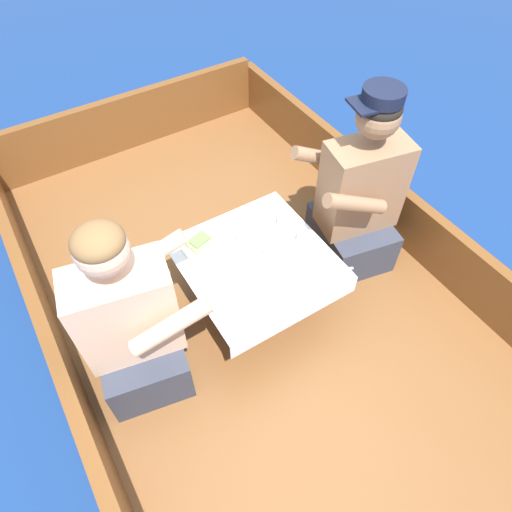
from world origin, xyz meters
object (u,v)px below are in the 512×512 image
Objects in this scene: coffee_cup_port at (284,221)px; coffee_cup_center at (271,253)px; sandwich at (200,242)px; tin_can at (303,237)px; person_starboard at (358,199)px; person_port at (133,325)px; coffee_cup_starboard at (244,237)px.

coffee_cup_center is at bearing -140.55° from coffee_cup_port.
sandwich is at bearing 137.95° from coffee_cup_center.
person_starboard is at bearing 7.28° from tin_can.
coffee_cup_center is 0.19m from tin_can.
coffee_cup_port is at bearing 39.45° from coffee_cup_center.
coffee_cup_center is at bearing 12.74° from person_port.
coffee_cup_starboard is 0.29m from tin_can.
tin_can is at bearing -31.52° from coffee_cup_starboard.
sandwich reaches higher than tin_can.
sandwich is 0.35m from coffee_cup_center.
tin_can is (0.45, -0.23, -0.00)m from sandwich.
sandwich is at bearing -1.17° from person_starboard.
sandwich is 0.44m from coffee_cup_port.
coffee_cup_port is at bearing 98.07° from tin_can.
person_starboard is at bearing -9.29° from coffee_cup_starboard.
person_port is 0.52m from sandwich.
coffee_cup_port is 0.93× the size of coffee_cup_center.
coffee_cup_starboard is (0.65, 0.17, 0.01)m from person_port.
coffee_cup_port reaches higher than tin_can.
coffee_cup_starboard is at bearing -22.03° from sandwich.
person_port is 0.67m from coffee_cup_starboard.
person_port is 0.71m from coffee_cup_center.
sandwich is 1.99× the size of tin_can.
sandwich is at bearing 157.97° from coffee_cup_starboard.
coffee_cup_center is (-0.57, -0.05, -0.02)m from person_starboard.
person_port reaches higher than coffee_cup_port.
tin_can is at bearing -81.93° from coffee_cup_port.
sandwich is 0.22m from coffee_cup_starboard.
sandwich and coffee_cup_port have the same top height.
coffee_cup_starboard is at bearing 111.21° from coffee_cup_center.
person_starboard is 10.12× the size of coffee_cup_center.
person_starboard is 7.86× the size of sandwich.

